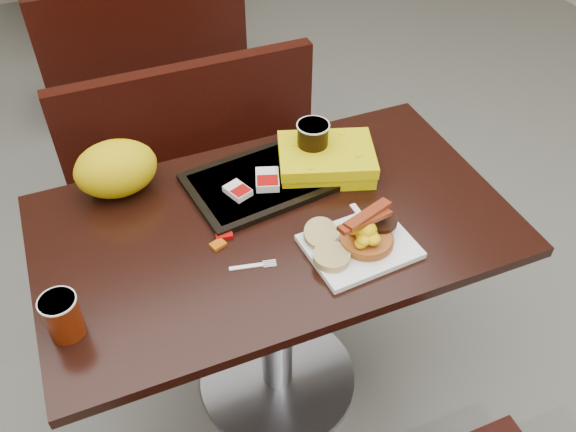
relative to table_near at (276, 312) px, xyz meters
name	(u,v)px	position (x,y,z in m)	size (l,w,h in m)	color
floor	(278,380)	(0.00, 0.00, -0.38)	(6.00, 7.00, 0.01)	slate
table_near	(276,312)	(0.00, 0.00, 0.00)	(1.20, 0.70, 0.75)	black
bench_near_n	(208,177)	(0.00, 0.70, -0.02)	(1.00, 0.46, 0.72)	black
bench_far_s	(139,38)	(0.00, 1.90, -0.02)	(1.00, 0.46, 0.72)	black
platter	(360,246)	(0.16, -0.17, 0.38)	(0.26, 0.20, 0.02)	white
pancake_stack	(367,238)	(0.18, -0.17, 0.40)	(0.13, 0.13, 0.03)	#A7581B
sausage_patty	(381,221)	(0.22, -0.14, 0.42)	(0.08, 0.08, 0.01)	black
scrambled_eggs	(366,231)	(0.16, -0.18, 0.44)	(0.09, 0.08, 0.05)	yellow
bacon_strips	(365,220)	(0.16, -0.17, 0.47)	(0.16, 0.07, 0.01)	#4C1505
muffin_bottom	(332,257)	(0.07, -0.19, 0.40)	(0.09, 0.09, 0.02)	tan
muffin_top	(320,233)	(0.07, -0.12, 0.41)	(0.08, 0.08, 0.02)	tan
coffee_cup_near	(63,316)	(-0.53, -0.15, 0.43)	(0.07, 0.07, 0.11)	maroon
fork	(246,267)	(-0.12, -0.12, 0.38)	(0.11, 0.02, 0.00)	white
knife	(370,228)	(0.21, -0.12, 0.38)	(0.19, 0.02, 0.00)	white
condiment_syrup	(218,245)	(-0.16, -0.03, 0.38)	(0.04, 0.03, 0.01)	#B04607
condiment_ketchup	(224,234)	(-0.13, 0.00, 0.38)	(0.04, 0.03, 0.01)	#8C0504
tray	(260,182)	(0.02, 0.15, 0.38)	(0.38, 0.27, 0.02)	black
hashbrown_sleeve_left	(238,191)	(-0.06, 0.12, 0.40)	(0.05, 0.07, 0.02)	silver
hashbrown_sleeve_right	(267,180)	(0.03, 0.13, 0.40)	(0.06, 0.08, 0.02)	silver
coffee_cup_far	(313,142)	(0.19, 0.18, 0.45)	(0.08, 0.08, 0.12)	black
clamshell	(326,160)	(0.21, 0.14, 0.41)	(0.26, 0.20, 0.07)	#CBBA03
paper_bag	(116,169)	(-0.34, 0.27, 0.45)	(0.22, 0.16, 0.15)	#D3A307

